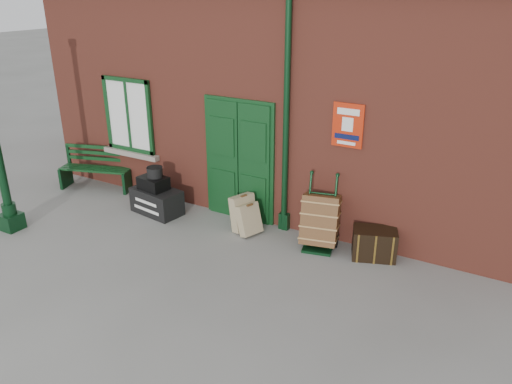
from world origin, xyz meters
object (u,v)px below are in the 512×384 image
Objects in this scene: bench at (97,167)px; dark_trunk at (374,243)px; porter_trolley at (320,220)px; houdini_trunk at (157,201)px.

dark_trunk is (6.09, 0.03, -0.23)m from bench.
dark_trunk is at bearing -18.11° from bench.
bench is 5.19m from porter_trolley.
porter_trolley is (5.19, -0.07, 0.01)m from bench.
houdini_trunk is at bearing -29.49° from bench.
bench is at bearing 159.72° from dark_trunk.
porter_trolley reaches higher than dark_trunk.
bench is 1.63× the size of houdini_trunk.
porter_trolley is 0.94m from dark_trunk.
dark_trunk is at bearing -7.26° from porter_trolley.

